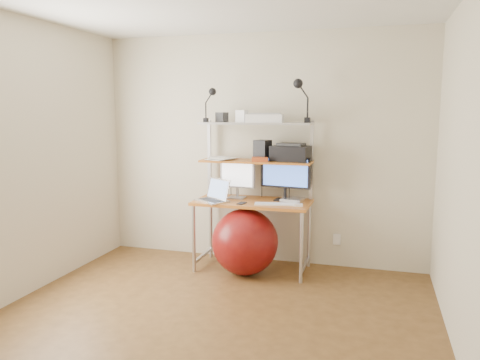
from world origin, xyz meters
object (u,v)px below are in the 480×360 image
object	(u,v)px
laptop	(215,196)
exercise_ball	(245,242)
monitor_silver	(237,177)
monitor_black	(285,175)
printer	(291,153)

from	to	relation	value
laptop	exercise_ball	bearing A→B (deg)	26.32
monitor_silver	laptop	xyz separation A→B (m)	(-0.17, -0.23, -0.18)
monitor_black	laptop	bearing A→B (deg)	-153.06
monitor_silver	monitor_black	bearing A→B (deg)	4.79
monitor_silver	exercise_ball	distance (m)	0.70
monitor_silver	exercise_ball	size ratio (longest dim) A/B	0.63
printer	exercise_ball	world-z (taller)	printer
printer	exercise_ball	bearing A→B (deg)	-132.21
printer	exercise_ball	distance (m)	1.04
monitor_silver	laptop	size ratio (longest dim) A/B	1.01
monitor_silver	monitor_black	distance (m)	0.52
laptop	monitor_silver	bearing A→B (deg)	86.82
monitor_silver	laptop	world-z (taller)	monitor_silver
monitor_black	exercise_ball	world-z (taller)	monitor_black
exercise_ball	monitor_silver	bearing A→B (deg)	120.75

